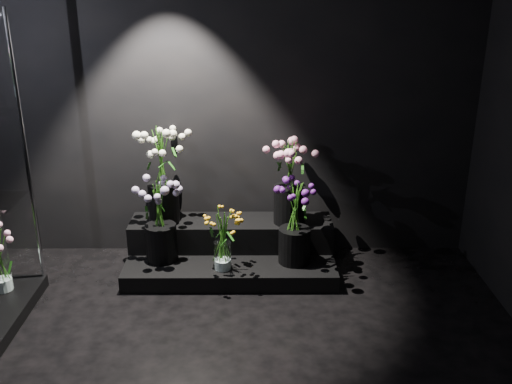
{
  "coord_description": "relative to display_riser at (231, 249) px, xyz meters",
  "views": [
    {
      "loc": [
        0.18,
        -2.55,
        2.24
      ],
      "look_at": [
        0.2,
        1.2,
        0.83
      ],
      "focal_mm": 40.0,
      "sensor_mm": 36.0,
      "label": 1
    }
  ],
  "objects": [
    {
      "name": "wall_back",
      "position": [
        0.0,
        0.33,
        1.25
      ],
      "size": [
        4.0,
        0.0,
        4.0
      ],
      "primitive_type": "plane",
      "rotation": [
        1.57,
        0.0,
        0.0
      ],
      "color": "black",
      "rests_on": "floor"
    },
    {
      "name": "display_riser",
      "position": [
        0.0,
        0.0,
        0.0
      ],
      "size": [
        1.66,
        0.74,
        0.37
      ],
      "color": "black",
      "rests_on": "floor"
    },
    {
      "name": "bouquet_orange_bells",
      "position": [
        -0.05,
        -0.31,
        0.25
      ],
      "size": [
        0.32,
        0.32,
        0.5
      ],
      "rotation": [
        0.0,
        0.0,
        -0.16
      ],
      "color": "white",
      "rests_on": "display_riser"
    },
    {
      "name": "bouquet_lilac",
      "position": [
        -0.54,
        -0.15,
        0.38
      ],
      "size": [
        0.47,
        0.47,
        0.69
      ],
      "rotation": [
        0.0,
        0.0,
        -0.41
      ],
      "color": "black",
      "rests_on": "display_riser"
    },
    {
      "name": "bouquet_purple",
      "position": [
        0.5,
        -0.19,
        0.34
      ],
      "size": [
        0.4,
        0.4,
        0.67
      ],
      "rotation": [
        0.0,
        0.0,
        -0.42
      ],
      "color": "black",
      "rests_on": "display_riser"
    },
    {
      "name": "bouquet_cream_roses",
      "position": [
        -0.54,
        0.1,
        0.67
      ],
      "size": [
        0.53,
        0.53,
        0.78
      ],
      "rotation": [
        0.0,
        0.0,
        0.36
      ],
      "color": "black",
      "rests_on": "display_riser"
    },
    {
      "name": "bouquet_pink_roses",
      "position": [
        0.48,
        0.06,
        0.6
      ],
      "size": [
        0.47,
        0.47,
        0.68
      ],
      "rotation": [
        0.0,
        0.0,
        0.39
      ],
      "color": "black",
      "rests_on": "display_riser"
    }
  ]
}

